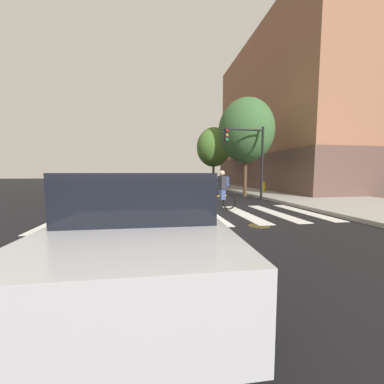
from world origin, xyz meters
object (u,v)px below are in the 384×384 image
Objects in this scene: street_tree_near at (246,131)px; traffic_light_near at (249,150)px; street_tree_mid at (214,147)px; sedan_near at (146,223)px; cyclist at (221,191)px; fire_hydrant at (264,187)px; sedan_mid at (167,179)px; manhole_cover at (259,226)px.

traffic_light_near is at bearing -108.58° from street_tree_near.
street_tree_mid is at bearing 89.34° from street_tree_near.
sedan_near is at bearing -108.04° from street_tree_mid.
street_tree_near is at bearing 57.59° from cyclist.
street_tree_near is (3.20, 5.05, 3.51)m from cyclist.
street_tree_mid reaches higher than fire_hydrant.
traffic_light_near reaches higher than sedan_mid.
street_tree_near reaches higher than sedan_near.
traffic_light_near is at bearing 49.69° from cyclist.
fire_hydrant reaches higher than manhole_cover.
cyclist is (1.33, -18.28, 0.06)m from sedan_mid.
traffic_light_near is 5.01m from fire_hydrant.
sedan_near is 12.69m from street_tree_near.
manhole_cover is 10.52m from fire_hydrant.
sedan_near is at bearing -122.63° from traffic_light_near.
cyclist reaches higher than fire_hydrant.
street_tree_near reaches higher than manhole_cover.
manhole_cover is at bearing -118.25° from fire_hydrant.
sedan_mid reaches higher than manhole_cover.
sedan_near is 6.22m from cyclist.
fire_hydrant is at bearing 51.10° from traffic_light_near.
sedan_near is 20.34m from street_tree_mid.
street_tree_mid is at bearing 105.44° from fire_hydrant.
manhole_cover is at bearing -85.57° from sedan_mid.
traffic_light_near is 10.75m from street_tree_mid.
street_tree_mid is at bearing 71.96° from sedan_near.
street_tree_near is (4.53, -13.23, 3.58)m from sedan_mid.
sedan_mid is (-1.64, 21.14, 0.78)m from manhole_cover.
fire_hydrant is at bearing -60.92° from sedan_mid.
sedan_mid is 15.94m from traffic_light_near.
street_tree_mid is at bearing 85.66° from traffic_light_near.
sedan_near is 2.76× the size of cyclist.
street_tree_mid is (-1.98, 7.17, 3.71)m from fire_hydrant.
sedan_mid is 18.33m from cyclist.
sedan_mid reaches higher than fire_hydrant.
cyclist is at bearing -129.56° from fire_hydrant.
cyclist is 8.30m from fire_hydrant.
street_tree_near is at bearing 59.91° from sedan_near.
cyclist is 0.26× the size of street_tree_near.
street_tree_mid reaches higher than sedan_mid.
cyclist is at bearing -130.31° from traffic_light_near.
manhole_cover is 0.82× the size of fire_hydrant.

